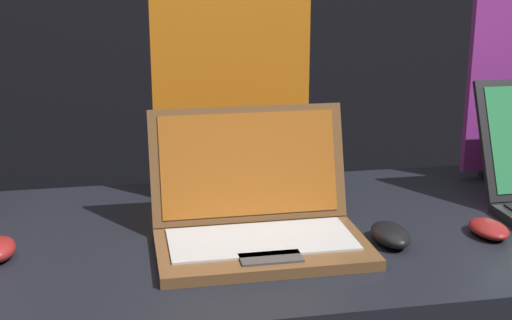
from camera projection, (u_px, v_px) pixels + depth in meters
The scene contains 4 objects.
laptop_middle at pixel (257, 214), 1.37m from camera, with size 0.40×0.31×0.24m.
mouse_middle at pixel (390, 235), 1.37m from camera, with size 0.07×0.12×0.04m.
promo_stand_middle at pixel (232, 103), 1.62m from camera, with size 0.36×0.07×0.45m.
mouse_back at pixel (489, 229), 1.41m from camera, with size 0.07×0.10×0.03m.
Camera 1 is at (-0.24, -0.96, 1.49)m, focal length 50.00 mm.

